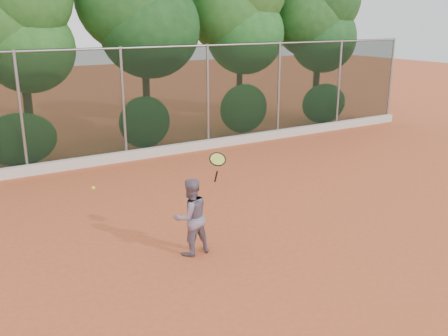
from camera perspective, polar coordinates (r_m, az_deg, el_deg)
ground at (r=10.30m, az=2.91°, el=-8.05°), size 80.00×80.00×0.00m
concrete_curb at (r=16.02m, az=-10.86°, el=1.38°), size 24.00×0.20×0.30m
tennis_player at (r=9.41m, az=-3.82°, el=-5.58°), size 0.76×0.61×1.50m
chainlink_fence at (r=15.83m, az=-11.44°, el=7.50°), size 24.09×0.09×3.50m
foliage_backdrop at (r=17.35m, az=-16.06°, el=16.43°), size 23.70×3.63×7.55m
tennis_racket at (r=9.13m, az=-0.75°, el=0.78°), size 0.38×0.35×0.59m
tennis_ball_in_flight at (r=8.82m, az=-14.70°, el=-2.22°), size 0.06×0.06×0.06m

